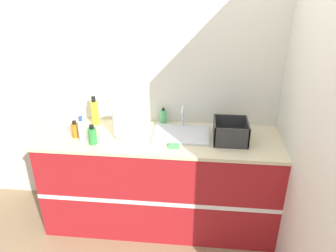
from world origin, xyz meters
TOP-DOWN VIEW (x-y plane):
  - ground_plane at (0.00, 0.00)m, footprint 12.00×12.00m
  - wall_back at (0.00, 0.67)m, footprint 4.51×0.06m
  - wall_right at (1.08, 0.32)m, footprint 0.06×2.64m
  - counter_cabinet at (0.00, 0.32)m, footprint 2.13×0.67m
  - sink at (0.19, 0.37)m, footprint 0.49×0.37m
  - paper_towel_roll at (-0.34, 0.31)m, footprint 0.14×0.14m
  - dish_rack at (0.60, 0.31)m, footprint 0.29×0.29m
  - bottle_green at (-0.54, 0.14)m, footprint 0.07×0.07m
  - bottle_yellow at (-0.64, 0.52)m, footprint 0.07×0.07m
  - bottle_clear at (-0.65, 0.18)m, footprint 0.06×0.06m
  - bottle_amber at (-0.73, 0.24)m, footprint 0.06×0.06m
  - soap_dispenser at (-0.00, 0.59)m, footprint 0.06×0.06m
  - sponge at (0.14, 0.14)m, footprint 0.09×0.06m

SIDE VIEW (x-z plane):
  - ground_plane at x=0.00m, z-range 0.00..0.00m
  - counter_cabinet at x=0.00m, z-range 0.00..0.94m
  - sponge at x=0.14m, z-range 0.94..0.96m
  - sink at x=0.19m, z-range 0.85..1.06m
  - bottle_amber at x=-0.73m, z-range 0.93..1.08m
  - dish_rack at x=0.60m, z-range 0.92..1.10m
  - soap_dispenser at x=0.00m, z-range 0.93..1.09m
  - bottle_green at x=-0.54m, z-range 0.93..1.10m
  - bottle_clear at x=-0.65m, z-range 0.93..1.15m
  - bottle_yellow at x=-0.64m, z-range 0.92..1.20m
  - paper_towel_roll at x=-0.34m, z-range 0.94..1.19m
  - wall_back at x=0.00m, z-range 0.00..2.60m
  - wall_right at x=1.08m, z-range 0.00..2.60m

